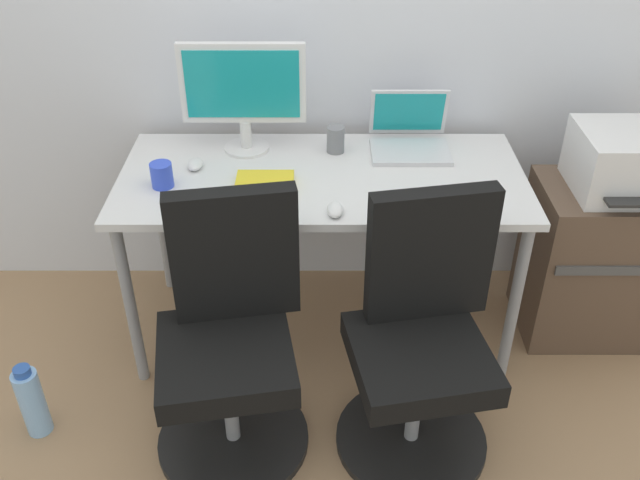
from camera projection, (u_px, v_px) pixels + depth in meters
ground_plane at (320, 327)px, 3.02m from camera, size 5.28×5.28×0.00m
desk at (320, 191)px, 2.63m from camera, size 1.53×0.70×0.76m
office_chair_left at (229, 343)px, 2.31m from camera, size 0.54×0.54×0.94m
office_chair_right at (419, 342)px, 2.32m from camera, size 0.54×0.54×0.94m
side_cabinet at (597, 260)px, 2.85m from camera, size 0.58×0.41×0.68m
printer at (624, 161)px, 2.60m from camera, size 0.38×0.40×0.24m
water_bottle_on_floor at (30, 402)px, 2.46m from camera, size 0.09×0.09×0.31m
desktop_monitor at (241, 90)px, 2.63m from camera, size 0.48×0.18×0.43m
open_laptop at (407, 135)px, 2.75m from camera, size 0.31×0.28×0.22m
keyboard_by_monitor at (227, 210)px, 2.36m from camera, size 0.34×0.12×0.02m
keyboard_by_laptop at (433, 204)px, 2.40m from camera, size 0.34×0.12×0.02m
mouse_by_monitor at (333, 210)px, 2.35m from camera, size 0.06×0.10×0.03m
mouse_by_laptop at (193, 164)px, 2.63m from camera, size 0.06×0.10×0.03m
coffee_mug at (159, 175)px, 2.49m from camera, size 0.08×0.08×0.09m
pen_cup at (333, 139)px, 2.72m from camera, size 0.07×0.07×0.10m
notebook at (263, 183)px, 2.52m from camera, size 0.21×0.15×0.03m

